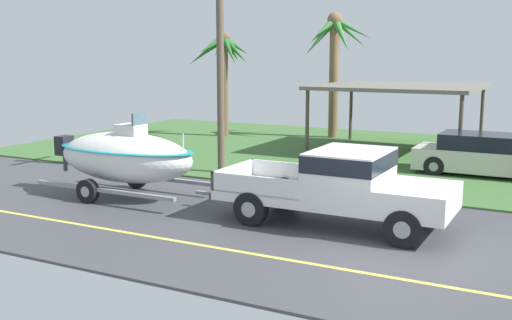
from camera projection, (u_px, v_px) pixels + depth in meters
The scene contains 8 objects.
ground at pixel (458, 176), 20.18m from camera, with size 36.00×22.00×0.11m.
pickup_truck_towing at pixel (348, 184), 14.07m from camera, with size 5.66×2.12×1.79m.
boat_on_trailer at pixel (125, 157), 17.01m from camera, with size 5.67×2.29×2.38m.
parked_sedan_near at pixel (488, 156), 19.91m from camera, with size 4.68×1.83×1.38m.
carport_awning at pixel (399, 88), 24.14m from camera, with size 6.13×5.54×2.72m.
palm_tree_near_left at pixel (223, 58), 28.74m from camera, with size 3.45×2.82×4.95m.
palm_tree_near_right at pixel (334, 48), 28.15m from camera, with size 3.42×2.75×5.79m.
utility_pole at pixel (220, 49), 19.79m from camera, with size 0.24×1.80×7.84m.
Camera 1 is at (3.34, -12.22, 3.98)m, focal length 43.21 mm.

